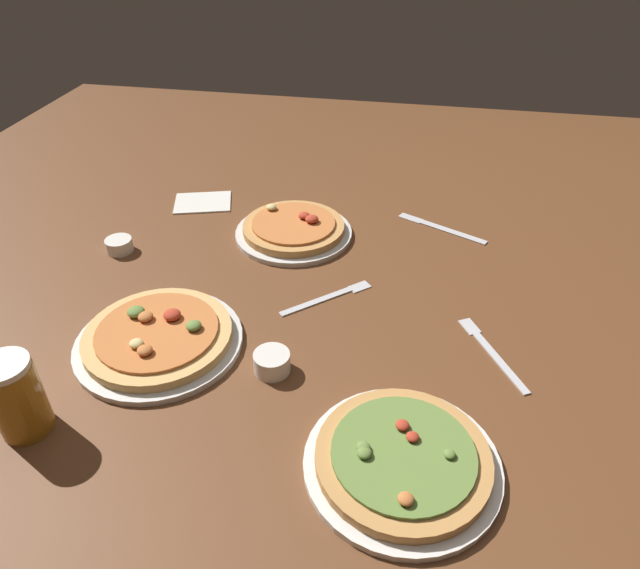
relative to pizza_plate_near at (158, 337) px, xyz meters
The scene contains 11 objects.
ground_plane 0.34m from the pizza_plate_near, 39.02° to the left, with size 2.40×2.40×0.03m, color brown.
pizza_plate_near is the anchor object (origin of this frame).
pizza_plate_far 0.45m from the pizza_plate_near, 69.62° to the left, with size 0.28×0.28×0.05m.
pizza_plate_side 0.49m from the pizza_plate_near, 22.05° to the right, with size 0.29×0.29×0.05m.
beer_mug_dark 0.26m from the pizza_plate_near, 120.30° to the right, with size 0.13×0.08×0.14m.
ramekin_sauce 0.22m from the pizza_plate_near, ahead, with size 0.06×0.06×0.04m, color silver.
ramekin_butter 0.35m from the pizza_plate_near, 127.71° to the left, with size 0.06×0.06×0.03m, color silver.
napkin_folded 0.55m from the pizza_plate_near, 101.88° to the left, with size 0.14×0.11×0.01m, color silver.
fork_left 0.34m from the pizza_plate_near, 34.50° to the left, with size 0.16×0.15×0.01m.
knife_right 0.72m from the pizza_plate_near, 45.95° to the left, with size 0.21×0.12×0.01m.
fork_spare 0.60m from the pizza_plate_near, ahead, with size 0.12×0.19×0.01m.
Camera 1 is at (0.17, -0.92, 0.71)m, focal length 32.08 mm.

